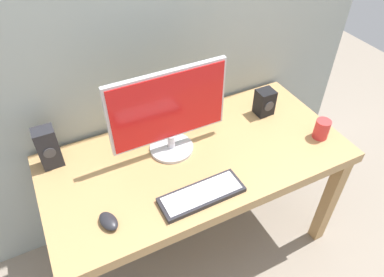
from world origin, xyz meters
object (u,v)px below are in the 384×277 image
monitor (169,112)px  mouse (109,221)px  coffee_mug (322,129)px  desk (197,167)px  keyboard_primary (202,195)px  speaker_left (48,148)px  speaker_right (265,102)px

monitor → mouse: 0.54m
coffee_mug → desk: bearing=165.5°
monitor → mouse: monitor is taller
desk → monitor: (-0.09, 0.10, 0.31)m
keyboard_primary → coffee_mug: bearing=5.9°
mouse → coffee_mug: coffee_mug is taller
monitor → speaker_left: monitor is taller
speaker_right → coffee_mug: size_ratio=1.40×
keyboard_primary → speaker_right: 0.69m
desk → speaker_left: (-0.64, 0.25, 0.19)m
monitor → speaker_left: bearing=164.6°
desk → keyboard_primary: size_ratio=3.94×
desk → speaker_right: bearing=15.7°
mouse → monitor: bearing=21.4°
desk → coffee_mug: size_ratio=14.33×
monitor → keyboard_primary: monitor is taller
keyboard_primary → mouse: 0.40m
monitor → keyboard_primary: size_ratio=1.51×
mouse → speaker_right: 1.04m
desk → keyboard_primary: bearing=-112.7°
monitor → desk: bearing=-48.2°
keyboard_primary → mouse: size_ratio=3.62×
keyboard_primary → mouse: bearing=173.8°
speaker_right → speaker_left: speaker_left is taller
desk → mouse: 0.55m
keyboard_primary → coffee_mug: 0.73m
monitor → speaker_left: 0.58m
coffee_mug → keyboard_primary: bearing=-174.1°
desk → mouse: bearing=-158.9°
desk → speaker_left: size_ratio=7.11×
coffee_mug → speaker_left: bearing=161.8°
keyboard_primary → speaker_left: 0.73m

